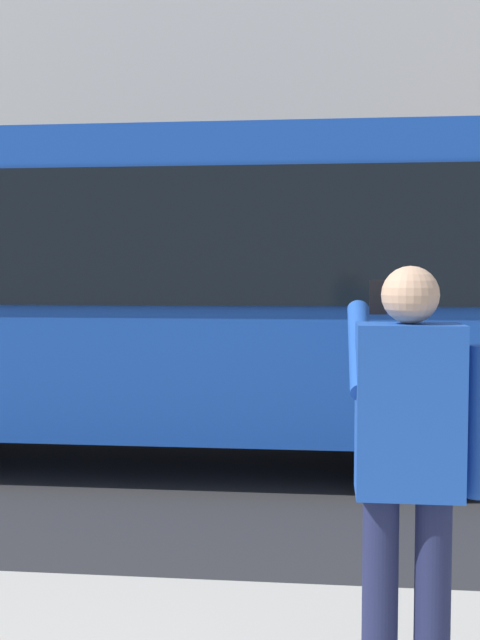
{
  "coord_description": "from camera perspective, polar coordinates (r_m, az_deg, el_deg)",
  "views": [
    {
      "loc": [
        0.77,
        7.62,
        1.84
      ],
      "look_at": [
        1.58,
        0.03,
        1.34
      ],
      "focal_mm": 44.0,
      "sensor_mm": 36.0,
      "label": 1
    }
  ],
  "objects": [
    {
      "name": "red_bus",
      "position": [
        7.71,
        -9.87,
        2.5
      ],
      "size": [
        9.05,
        2.54,
        3.08
      ],
      "color": "#1947AD",
      "rests_on": "ground_plane"
    },
    {
      "name": "building_facade_far",
      "position": [
        15.02,
        9.4,
        19.69
      ],
      "size": [
        28.0,
        1.55,
        12.0
      ],
      "color": "beige",
      "rests_on": "ground_plane"
    },
    {
      "name": "ground_plane",
      "position": [
        7.87,
        11.7,
        -9.87
      ],
      "size": [
        60.0,
        60.0,
        0.0
      ],
      "primitive_type": "plane",
      "color": "#2B2B2D"
    },
    {
      "name": "pedestrian_photographer",
      "position": [
        3.12,
        12.19,
        -9.28
      ],
      "size": [
        0.53,
        0.52,
        1.7
      ],
      "color": "#1E2347",
      "rests_on": "sidewalk_curb"
    }
  ]
}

